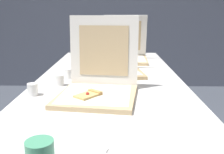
{
  "coord_description": "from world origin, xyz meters",
  "views": [
    {
      "loc": [
        0.04,
        -0.95,
        1.17
      ],
      "look_at": [
        0.02,
        0.43,
        0.81
      ],
      "focal_mm": 41.31,
      "sensor_mm": 36.0,
      "label": 1
    }
  ],
  "objects_px": {
    "pizza_box_middle": "(113,65)",
    "cup_white_mid": "(69,74)",
    "napkin_pile": "(81,154)",
    "pizza_box_back": "(125,54)",
    "pizza_box_front": "(98,85)",
    "cup_white_far": "(79,63)",
    "cup_white_near_center": "(59,80)",
    "cup_white_near_left": "(33,89)",
    "table": "(109,87)"
  },
  "relations": [
    {
      "from": "napkin_pile",
      "to": "cup_white_near_center",
      "type": "bearing_deg",
      "value": 106.63
    },
    {
      "from": "pizza_box_middle",
      "to": "cup_white_mid",
      "type": "xyz_separation_m",
      "value": [
        -0.28,
        -0.16,
        -0.02
      ]
    },
    {
      "from": "cup_white_far",
      "to": "pizza_box_middle",
      "type": "bearing_deg",
      "value": -33.81
    },
    {
      "from": "pizza_box_front",
      "to": "cup_white_far",
      "type": "bearing_deg",
      "value": 113.47
    },
    {
      "from": "cup_white_near_center",
      "to": "cup_white_far",
      "type": "height_order",
      "value": "same"
    },
    {
      "from": "table",
      "to": "pizza_box_middle",
      "type": "relative_size",
      "value": 5.08
    },
    {
      "from": "cup_white_near_left",
      "to": "napkin_pile",
      "type": "height_order",
      "value": "cup_white_near_left"
    },
    {
      "from": "napkin_pile",
      "to": "cup_white_far",
      "type": "bearing_deg",
      "value": 98.04
    },
    {
      "from": "pizza_box_middle",
      "to": "cup_white_near_center",
      "type": "xyz_separation_m",
      "value": [
        -0.3,
        -0.32,
        -0.02
      ]
    },
    {
      "from": "table",
      "to": "pizza_box_back",
      "type": "bearing_deg",
      "value": 79.22
    },
    {
      "from": "table",
      "to": "cup_white_near_center",
      "type": "bearing_deg",
      "value": -155.05
    },
    {
      "from": "pizza_box_middle",
      "to": "cup_white_near_left",
      "type": "height_order",
      "value": "pizza_box_middle"
    },
    {
      "from": "cup_white_mid",
      "to": "cup_white_near_left",
      "type": "distance_m",
      "value": 0.36
    },
    {
      "from": "pizza_box_front",
      "to": "cup_white_mid",
      "type": "bearing_deg",
      "value": 129.55
    },
    {
      "from": "cup_white_near_center",
      "to": "table",
      "type": "bearing_deg",
      "value": 24.95
    },
    {
      "from": "table",
      "to": "pizza_box_middle",
      "type": "xyz_separation_m",
      "value": [
        0.02,
        0.19,
        0.1
      ]
    },
    {
      "from": "pizza_box_middle",
      "to": "cup_white_mid",
      "type": "bearing_deg",
      "value": -158.2
    },
    {
      "from": "pizza_box_front",
      "to": "pizza_box_middle",
      "type": "relative_size",
      "value": 1.04
    },
    {
      "from": "cup_white_near_center",
      "to": "cup_white_far",
      "type": "distance_m",
      "value": 0.5
    },
    {
      "from": "cup_white_far",
      "to": "napkin_pile",
      "type": "bearing_deg",
      "value": -81.96
    },
    {
      "from": "cup_white_near_left",
      "to": "napkin_pile",
      "type": "relative_size",
      "value": 0.32
    },
    {
      "from": "pizza_box_middle",
      "to": "cup_white_far",
      "type": "relative_size",
      "value": 6.82
    },
    {
      "from": "cup_white_far",
      "to": "cup_white_near_left",
      "type": "bearing_deg",
      "value": -102.04
    },
    {
      "from": "cup_white_near_left",
      "to": "napkin_pile",
      "type": "xyz_separation_m",
      "value": [
        0.32,
        -0.56,
        -0.03
      ]
    },
    {
      "from": "pizza_box_back",
      "to": "napkin_pile",
      "type": "distance_m",
      "value": 1.52
    },
    {
      "from": "pizza_box_front",
      "to": "cup_white_far",
      "type": "height_order",
      "value": "pizza_box_front"
    },
    {
      "from": "pizza_box_front",
      "to": "cup_white_far",
      "type": "xyz_separation_m",
      "value": [
        -0.19,
        0.68,
        -0.02
      ]
    },
    {
      "from": "pizza_box_front",
      "to": "cup_white_mid",
      "type": "height_order",
      "value": "pizza_box_front"
    },
    {
      "from": "table",
      "to": "cup_white_mid",
      "type": "height_order",
      "value": "cup_white_mid"
    },
    {
      "from": "cup_white_near_left",
      "to": "cup_white_near_center",
      "type": "bearing_deg",
      "value": 61.31
    },
    {
      "from": "pizza_box_middle",
      "to": "cup_white_mid",
      "type": "relative_size",
      "value": 6.82
    },
    {
      "from": "table",
      "to": "pizza_box_back",
      "type": "relative_size",
      "value": 5.52
    },
    {
      "from": "cup_white_mid",
      "to": "cup_white_far",
      "type": "distance_m",
      "value": 0.34
    },
    {
      "from": "pizza_box_front",
      "to": "napkin_pile",
      "type": "height_order",
      "value": "pizza_box_front"
    },
    {
      "from": "pizza_box_back",
      "to": "cup_white_near_left",
      "type": "distance_m",
      "value": 1.08
    },
    {
      "from": "cup_white_mid",
      "to": "cup_white_far",
      "type": "bearing_deg",
      "value": 86.36
    },
    {
      "from": "pizza_box_front",
      "to": "pizza_box_middle",
      "type": "bearing_deg",
      "value": 90.04
    },
    {
      "from": "pizza_box_front",
      "to": "cup_white_mid",
      "type": "relative_size",
      "value": 7.07
    },
    {
      "from": "pizza_box_middle",
      "to": "napkin_pile",
      "type": "distance_m",
      "value": 1.06
    },
    {
      "from": "napkin_pile",
      "to": "pizza_box_front",
      "type": "bearing_deg",
      "value": 88.52
    },
    {
      "from": "cup_white_far",
      "to": "cup_white_near_center",
      "type": "bearing_deg",
      "value": -95.28
    },
    {
      "from": "pizza_box_front",
      "to": "cup_white_mid",
      "type": "distance_m",
      "value": 0.4
    },
    {
      "from": "table",
      "to": "cup_white_far",
      "type": "xyz_separation_m",
      "value": [
        -0.24,
        0.36,
        0.08
      ]
    },
    {
      "from": "pizza_box_front",
      "to": "pizza_box_middle",
      "type": "xyz_separation_m",
      "value": [
        0.07,
        0.5,
        0.0
      ]
    },
    {
      "from": "table",
      "to": "napkin_pile",
      "type": "bearing_deg",
      "value": -94.08
    },
    {
      "from": "napkin_pile",
      "to": "pizza_box_back",
      "type": "bearing_deg",
      "value": 83.05
    },
    {
      "from": "cup_white_far",
      "to": "napkin_pile",
      "type": "xyz_separation_m",
      "value": [
        0.17,
        -1.23,
        -0.03
      ]
    },
    {
      "from": "pizza_box_middle",
      "to": "cup_white_near_center",
      "type": "bearing_deg",
      "value": -141.88
    },
    {
      "from": "pizza_box_front",
      "to": "napkin_pile",
      "type": "relative_size",
      "value": 2.29
    },
    {
      "from": "pizza_box_back",
      "to": "cup_white_mid",
      "type": "relative_size",
      "value": 6.28
    }
  ]
}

